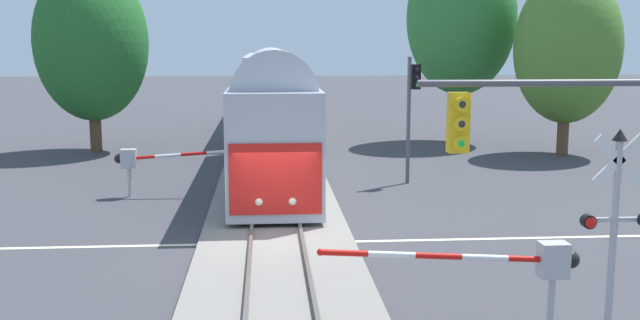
# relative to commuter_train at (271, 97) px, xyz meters

# --- Properties ---
(ground_plane) EXTENTS (220.00, 220.00, 0.00)m
(ground_plane) POSITION_rel_commuter_train_xyz_m (-0.00, -19.36, -2.78)
(ground_plane) COLOR #3D3D42
(road_centre_stripe) EXTENTS (44.00, 0.20, 0.01)m
(road_centre_stripe) POSITION_rel_commuter_train_xyz_m (-0.00, -19.36, -2.78)
(road_centre_stripe) COLOR beige
(road_centre_stripe) RESTS_ON ground
(railway_track) EXTENTS (4.40, 80.00, 0.32)m
(railway_track) POSITION_rel_commuter_train_xyz_m (-0.00, -19.36, -2.69)
(railway_track) COLOR gray
(railway_track) RESTS_ON ground
(commuter_train) EXTENTS (3.04, 39.71, 5.16)m
(commuter_train) POSITION_rel_commuter_train_xyz_m (0.00, 0.00, 0.00)
(commuter_train) COLOR #B2B7C1
(commuter_train) RESTS_ON railway_track
(crossing_gate_near) EXTENTS (5.21, 0.40, 1.80)m
(crossing_gate_near) POSITION_rel_commuter_train_xyz_m (4.85, -26.18, -1.37)
(crossing_gate_near) COLOR #B7B7BC
(crossing_gate_near) RESTS_ON ground
(crossing_signal_mast) EXTENTS (1.36, 0.44, 4.12)m
(crossing_signal_mast) POSITION_rel_commuter_train_xyz_m (6.22, -26.89, -0.27)
(crossing_signal_mast) COLOR #B2B2B7
(crossing_signal_mast) RESTS_ON ground
(crossing_gate_far) EXTENTS (5.39, 0.40, 1.83)m
(crossing_gate_far) POSITION_rel_commuter_train_xyz_m (-4.82, -12.54, -1.36)
(crossing_gate_far) COLOR #B7B7BC
(crossing_gate_far) RESTS_ON ground
(traffic_signal_near_right) EXTENTS (5.10, 0.38, 5.27)m
(traffic_signal_near_right) POSITION_rel_commuter_train_xyz_m (5.50, -27.87, 1.20)
(traffic_signal_near_right) COLOR #4C4C51
(traffic_signal_near_right) RESTS_ON ground
(traffic_signal_far_side) EXTENTS (0.53, 0.38, 5.15)m
(traffic_signal_far_side) POSITION_rel_commuter_train_xyz_m (5.64, -10.66, 0.67)
(traffic_signal_far_side) COLOR #4C4C51
(traffic_signal_far_side) RESTS_ON ground
(oak_far_right) EXTENTS (6.19, 6.19, 11.46)m
(oak_far_right) POSITION_rel_commuter_train_xyz_m (10.85, 1.63, 4.32)
(oak_far_right) COLOR #4C3828
(oak_far_right) RESTS_ON ground
(maple_right_background) EXTENTS (5.32, 5.32, 9.31)m
(maple_right_background) POSITION_rel_commuter_train_xyz_m (14.95, -3.56, 2.68)
(maple_right_background) COLOR brown
(maple_right_background) RESTS_ON ground
(oak_behind_train) EXTENTS (5.82, 5.82, 9.83)m
(oak_behind_train) POSITION_rel_commuter_train_xyz_m (-9.24, -0.76, 2.95)
(oak_behind_train) COLOR brown
(oak_behind_train) RESTS_ON ground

